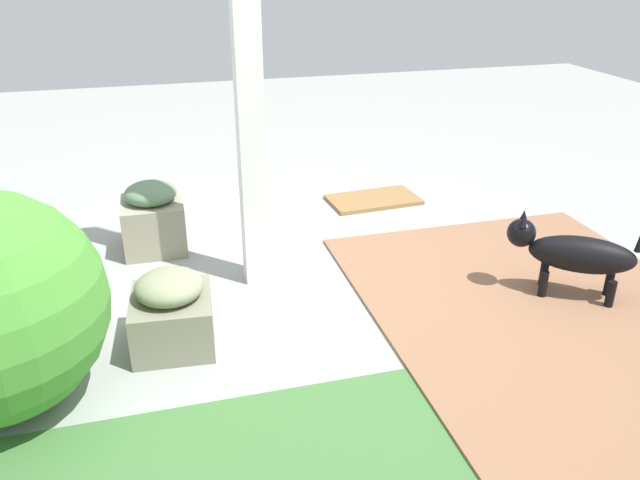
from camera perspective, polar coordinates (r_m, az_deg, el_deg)
ground_plane at (r=3.75m, az=-2.24°, el=-3.36°), size 12.00×12.00×0.00m
brick_path at (r=3.57m, az=19.85°, el=-6.35°), size 1.80×2.40×0.02m
porch_pillar at (r=3.35m, az=-6.56°, el=16.29°), size 0.14×0.14×2.56m
stone_planter_nearest at (r=4.15m, az=-14.66°, el=1.92°), size 0.38×0.40×0.45m
stone_planter_mid at (r=3.15m, az=-13.10°, el=-6.23°), size 0.41×0.44×0.39m
terracotta_pot_broad at (r=3.71m, az=-22.54°, el=-1.63°), size 0.34×0.34×0.41m
dog at (r=3.68m, az=21.61°, el=-1.05°), size 0.62×0.49×0.47m
doormat at (r=4.86m, az=4.80°, el=3.61°), size 0.69×0.42×0.03m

